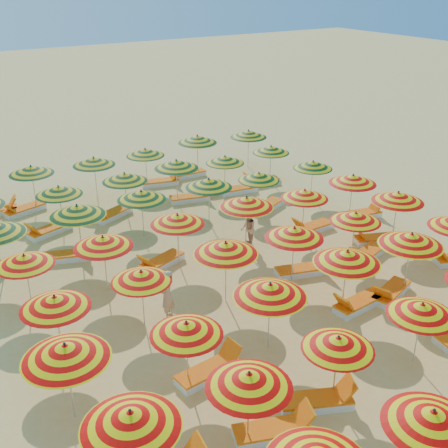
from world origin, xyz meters
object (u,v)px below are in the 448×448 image
(umbrella_47, at_px, (249,134))
(beachgoer_a, at_px, (167,295))
(umbrella_12, at_px, (66,352))
(umbrella_16, at_px, (411,239))
(lounger_30, at_px, (187,174))
(umbrella_32, at_px, (141,195))
(umbrella_13, at_px, (186,329))
(lounger_12, at_px, (390,293))
(umbrella_46, at_px, (197,139))
(lounger_23, at_px, (112,214))
(umbrella_9, at_px, (422,310))
(umbrella_15, at_px, (347,257))
(umbrella_40, at_px, (225,160))
(umbrella_24, at_px, (24,260))
(lounger_29, at_px, (161,182))
(umbrella_41, at_px, (271,149))
(umbrella_28, at_px, (305,194))
(umbrella_20, at_px, (226,248))
(lounger_17, at_px, (161,262))
(umbrella_14, at_px, (270,290))
(umbrella_37, at_px, (59,191))
(umbrella_43, at_px, (31,170))
(umbrella_23, at_px, (398,197))
(umbrella_45, at_px, (145,152))
(umbrella_19, at_px, (141,276))
(umbrella_39, at_px, (176,164))
(lounger_14, at_px, (302,270))
(lounger_19, at_px, (361,214))
(umbrella_25, at_px, (103,242))
(umbrella_22, at_px, (355,217))
(lounger_16, at_px, (376,239))
(umbrella_33, at_px, (209,183))
(umbrella_6, at_px, (131,419))
(lounger_10, at_px, (210,371))
(umbrella_26, at_px, (177,219))
(beachgoer_b, at_px, (248,229))
(umbrella_35, at_px, (313,165))
(umbrella_2, at_px, (433,418))
(umbrella_27, at_px, (247,202))
(lounger_20, at_px, (67,256))
(lounger_18, at_px, (312,228))
(lounger_24, at_px, (191,198))
(lounger_26, at_px, (261,182))
(lounger_6, at_px, (274,431))
(lounger_22, at_px, (49,230))
(umbrella_44, at_px, (94,161))
(umbrella_29, at_px, (353,179))
(umbrella_7, at_px, (249,380))
(lounger_11, at_px, (358,304))

(umbrella_47, xyz_separation_m, beachgoer_a, (-9.68, -10.01, -0.94))
(umbrella_12, height_order, umbrella_16, umbrella_16)
(lounger_30, bearing_deg, umbrella_32, 48.16)
(umbrella_13, xyz_separation_m, lounger_12, (7.24, 0.16, -1.48))
(umbrella_46, distance_m, lounger_23, 6.36)
(umbrella_9, relative_size, lounger_30, 1.06)
(umbrella_15, bearing_deg, umbrella_40, 77.86)
(umbrella_24, distance_m, lounger_29, 10.85)
(umbrella_41, bearing_deg, umbrella_28, -114.21)
(umbrella_20, bearing_deg, umbrella_41, 46.31)
(umbrella_15, xyz_separation_m, lounger_17, (-3.35, 5.33, -1.66))
(umbrella_14, xyz_separation_m, umbrella_37, (-2.33, 10.24, -0.17))
(umbrella_43, bearing_deg, umbrella_23, -44.71)
(umbrella_45, bearing_deg, umbrella_19, -115.45)
(umbrella_32, xyz_separation_m, umbrella_39, (2.64, 2.26, 0.08))
(umbrella_13, relative_size, umbrella_39, 0.91)
(lounger_14, bearing_deg, lounger_19, 41.68)
(umbrella_20, height_order, umbrella_25, umbrella_20)
(umbrella_22, distance_m, lounger_23, 9.83)
(umbrella_43, xyz_separation_m, lounger_16, (9.76, -10.01, -1.56))
(umbrella_33, bearing_deg, umbrella_6, -127.29)
(lounger_10, height_order, lounger_16, same)
(umbrella_12, xyz_separation_m, lounger_30, (9.90, 12.69, -1.67))
(umbrella_26, bearing_deg, lounger_16, -19.21)
(umbrella_20, relative_size, umbrella_41, 1.23)
(umbrella_41, distance_m, beachgoer_a, 12.02)
(umbrella_12, bearing_deg, umbrella_37, 73.74)
(beachgoer_b, bearing_deg, lounger_12, 45.48)
(umbrella_15, height_order, umbrella_33, umbrella_15)
(umbrella_9, distance_m, umbrella_35, 11.28)
(umbrella_2, relative_size, umbrella_15, 1.05)
(umbrella_32, xyz_separation_m, umbrella_47, (7.99, 4.68, 0.03))
(umbrella_27, bearing_deg, umbrella_16, -63.92)
(umbrella_35, xyz_separation_m, lounger_20, (-10.88, 0.20, -1.43))
(lounger_18, height_order, lounger_24, same)
(umbrella_22, relative_size, umbrella_24, 0.83)
(umbrella_25, distance_m, lounger_26, 10.99)
(umbrella_41, bearing_deg, umbrella_25, -153.03)
(umbrella_6, bearing_deg, umbrella_15, 18.04)
(lounger_6, bearing_deg, umbrella_37, 111.92)
(lounger_22, bearing_deg, lounger_23, 165.35)
(umbrella_44, bearing_deg, umbrella_29, -44.64)
(umbrella_27, relative_size, lounger_20, 1.12)
(lounger_20, bearing_deg, umbrella_33, 19.91)
(umbrella_28, relative_size, umbrella_35, 1.11)
(umbrella_7, distance_m, umbrella_12, 3.98)
(umbrella_39, bearing_deg, umbrella_47, 24.30)
(umbrella_16, relative_size, umbrella_43, 1.06)
(umbrella_33, relative_size, lounger_11, 1.27)
(lounger_10, bearing_deg, umbrella_22, 14.05)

